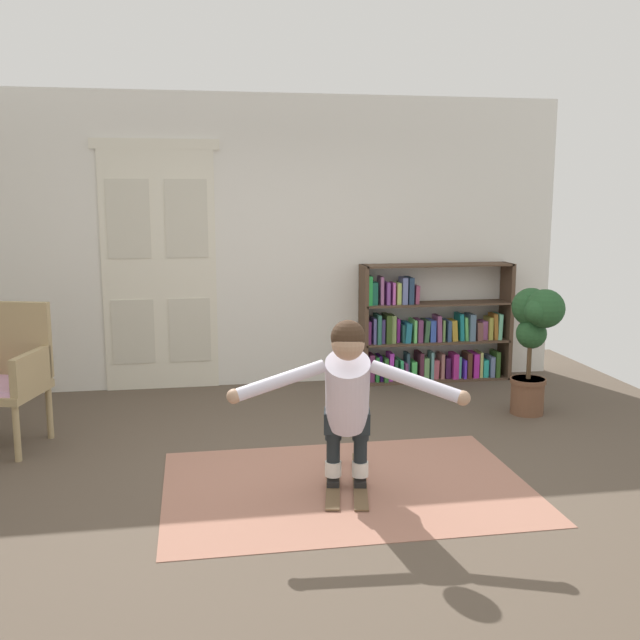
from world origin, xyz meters
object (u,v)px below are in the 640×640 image
object	(u,v)px
bookshelf	(429,333)
skis_pair	(347,481)
potted_plant	(534,332)
wicker_chair	(3,372)
person_skier	(347,392)

from	to	relation	value
bookshelf	skis_pair	distance (m)	3.02
potted_plant	skis_pair	bearing A→B (deg)	-146.05
potted_plant	wicker_chair	bearing A→B (deg)	-178.97
potted_plant	skis_pair	xyz separation A→B (m)	(-1.95, -1.31, -0.72)
potted_plant	person_skier	size ratio (longest dim) A/B	0.79
potted_plant	skis_pair	distance (m)	2.46
bookshelf	potted_plant	xyz separation A→B (m)	(0.53, -1.30, 0.24)
potted_plant	person_skier	xyz separation A→B (m)	(-1.99, -1.52, -0.04)
wicker_chair	person_skier	world-z (taller)	person_skier
bookshelf	potted_plant	distance (m)	1.42
wicker_chair	person_skier	bearing A→B (deg)	-31.02
wicker_chair	skis_pair	xyz separation A→B (m)	(2.44, -1.24, -0.56)
bookshelf	potted_plant	world-z (taller)	bookshelf
skis_pair	wicker_chair	bearing A→B (deg)	153.13
wicker_chair	potted_plant	xyz separation A→B (m)	(4.39, 0.08, 0.16)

